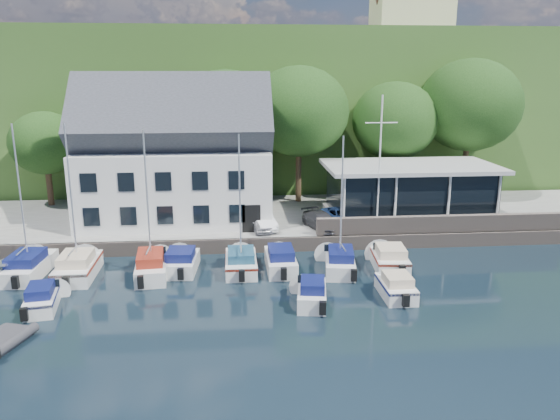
{
  "coord_description": "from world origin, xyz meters",
  "views": [
    {
      "loc": [
        -2.78,
        -24.71,
        12.24
      ],
      "look_at": [
        0.22,
        9.0,
        3.49
      ],
      "focal_mm": 35.0,
      "sensor_mm": 36.0,
      "label": 1
    }
  ],
  "objects_px": {
    "harbor_building": "(176,164)",
    "boat_r1_1": "(72,201)",
    "car_blue": "(342,216)",
    "boat_r1_4": "(240,203)",
    "boat_r1_0": "(21,202)",
    "boat_r2_0": "(42,296)",
    "boat_r2_4": "(396,285)",
    "car_silver": "(260,223)",
    "flagpole": "(380,163)",
    "boat_r1_6": "(342,201)",
    "boat_r1_5": "(281,258)",
    "club_pavilion": "(409,190)",
    "car_dgrey": "(321,221)",
    "car_white": "(263,220)",
    "boat_r1_7": "(389,257)",
    "boat_r1_2": "(147,201)",
    "boat_r1_3": "(181,260)",
    "boat_r2_3": "(312,291)"
  },
  "relations": [
    {
      "from": "car_silver",
      "to": "boat_r1_6",
      "type": "relative_size",
      "value": 0.36
    },
    {
      "from": "car_white",
      "to": "boat_r1_2",
      "type": "xyz_separation_m",
      "value": [
        -7.18,
        -6.08,
        3.04
      ]
    },
    {
      "from": "boat_r1_0",
      "to": "boat_r1_4",
      "type": "relative_size",
      "value": 1.06
    },
    {
      "from": "harbor_building",
      "to": "boat_r2_0",
      "type": "bearing_deg",
      "value": -113.49
    },
    {
      "from": "flagpole",
      "to": "boat_r1_1",
      "type": "bearing_deg",
      "value": -165.1
    },
    {
      "from": "harbor_building",
      "to": "car_silver",
      "type": "bearing_deg",
      "value": -30.42
    },
    {
      "from": "boat_r1_6",
      "to": "boat_r1_4",
      "type": "bearing_deg",
      "value": -175.05
    },
    {
      "from": "flagpole",
      "to": "boat_r1_0",
      "type": "relative_size",
      "value": 1.03
    },
    {
      "from": "car_silver",
      "to": "boat_r2_4",
      "type": "bearing_deg",
      "value": -66.12
    },
    {
      "from": "car_white",
      "to": "boat_r1_7",
      "type": "distance_m",
      "value": 9.87
    },
    {
      "from": "car_silver",
      "to": "car_white",
      "type": "relative_size",
      "value": 0.84
    },
    {
      "from": "boat_r1_7",
      "to": "boat_r2_3",
      "type": "bearing_deg",
      "value": -133.56
    },
    {
      "from": "boat_r1_3",
      "to": "boat_r1_6",
      "type": "height_order",
      "value": "boat_r1_6"
    },
    {
      "from": "harbor_building",
      "to": "boat_r1_7",
      "type": "relative_size",
      "value": 2.64
    },
    {
      "from": "club_pavilion",
      "to": "boat_r2_0",
      "type": "xyz_separation_m",
      "value": [
        -23.9,
        -13.07,
        -2.37
      ]
    },
    {
      "from": "harbor_building",
      "to": "boat_r2_4",
      "type": "xyz_separation_m",
      "value": [
        13.13,
        -13.7,
        -4.68
      ]
    },
    {
      "from": "boat_r1_4",
      "to": "boat_r1_3",
      "type": "bearing_deg",
      "value": 174.25
    },
    {
      "from": "car_blue",
      "to": "boat_r1_2",
      "type": "xyz_separation_m",
      "value": [
        -13.13,
        -6.64,
        3.02
      ]
    },
    {
      "from": "boat_r1_0",
      "to": "boat_r1_3",
      "type": "distance_m",
      "value": 9.99
    },
    {
      "from": "harbor_building",
      "to": "car_blue",
      "type": "height_order",
      "value": "harbor_building"
    },
    {
      "from": "flagpole",
      "to": "boat_r1_6",
      "type": "relative_size",
      "value": 1.07
    },
    {
      "from": "boat_r1_0",
      "to": "boat_r2_4",
      "type": "relative_size",
      "value": 2.02
    },
    {
      "from": "car_silver",
      "to": "boat_r2_4",
      "type": "xyz_separation_m",
      "value": [
        6.99,
        -10.1,
        -0.87
      ]
    },
    {
      "from": "car_silver",
      "to": "boat_r1_0",
      "type": "distance_m",
      "value": 15.58
    },
    {
      "from": "harbor_building",
      "to": "boat_r2_4",
      "type": "distance_m",
      "value": 19.55
    },
    {
      "from": "boat_r1_5",
      "to": "car_blue",
      "type": "bearing_deg",
      "value": 50.65
    },
    {
      "from": "car_blue",
      "to": "boat_r1_4",
      "type": "height_order",
      "value": "boat_r1_4"
    },
    {
      "from": "car_dgrey",
      "to": "boat_r1_4",
      "type": "distance_m",
      "value": 8.58
    },
    {
      "from": "boat_r1_2",
      "to": "boat_r1_6",
      "type": "distance_m",
      "value": 11.66
    },
    {
      "from": "car_silver",
      "to": "flagpole",
      "type": "relative_size",
      "value": 0.33
    },
    {
      "from": "flagpole",
      "to": "boat_r1_1",
      "type": "distance_m",
      "value": 20.61
    },
    {
      "from": "club_pavilion",
      "to": "boat_r1_5",
      "type": "height_order",
      "value": "club_pavilion"
    },
    {
      "from": "car_dgrey",
      "to": "boat_r1_1",
      "type": "distance_m",
      "value": 17.1
    },
    {
      "from": "boat_r1_0",
      "to": "boat_r2_4",
      "type": "xyz_separation_m",
      "value": [
        21.42,
        -5.1,
        -3.94
      ]
    },
    {
      "from": "harbor_building",
      "to": "boat_r1_2",
      "type": "relative_size",
      "value": 1.54
    },
    {
      "from": "boat_r1_4",
      "to": "boat_r2_0",
      "type": "distance_m",
      "value": 12.07
    },
    {
      "from": "car_silver",
      "to": "boat_r1_5",
      "type": "xyz_separation_m",
      "value": [
        0.98,
        -5.37,
        -0.78
      ]
    },
    {
      "from": "flagpole",
      "to": "car_white",
      "type": "bearing_deg",
      "value": 175.61
    },
    {
      "from": "harbor_building",
      "to": "boat_r2_0",
      "type": "distance_m",
      "value": 15.51
    },
    {
      "from": "boat_r1_4",
      "to": "boat_r2_0",
      "type": "height_order",
      "value": "boat_r1_4"
    },
    {
      "from": "boat_r1_1",
      "to": "boat_r1_5",
      "type": "height_order",
      "value": "boat_r1_1"
    },
    {
      "from": "boat_r1_0",
      "to": "boat_r1_5",
      "type": "distance_m",
      "value": 15.89
    },
    {
      "from": "flagpole",
      "to": "boat_r1_5",
      "type": "xyz_separation_m",
      "value": [
        -7.51,
        -5.22,
        -5.01
      ]
    },
    {
      "from": "boat_r1_2",
      "to": "boat_r2_4",
      "type": "distance_m",
      "value": 15.21
    },
    {
      "from": "boat_r1_0",
      "to": "boat_r2_0",
      "type": "height_order",
      "value": "boat_r1_0"
    },
    {
      "from": "club_pavilion",
      "to": "boat_r1_6",
      "type": "height_order",
      "value": "boat_r1_6"
    },
    {
      "from": "harbor_building",
      "to": "boat_r2_0",
      "type": "relative_size",
      "value": 2.96
    },
    {
      "from": "boat_r1_5",
      "to": "boat_r2_3",
      "type": "relative_size",
      "value": 1.24
    },
    {
      "from": "harbor_building",
      "to": "boat_r1_1",
      "type": "height_order",
      "value": "harbor_building"
    },
    {
      "from": "boat_r1_0",
      "to": "boat_r1_6",
      "type": "height_order",
      "value": "boat_r1_0"
    }
  ]
}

